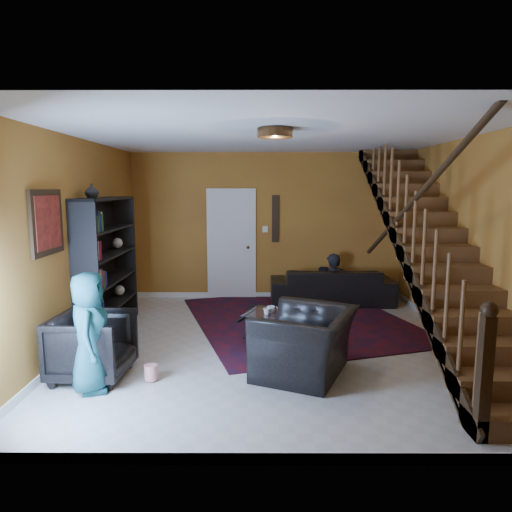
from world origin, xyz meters
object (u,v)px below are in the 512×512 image
(bookshelf, at_px, (108,268))
(coffee_table, at_px, (286,327))
(sofa, at_px, (331,286))
(armchair_left, at_px, (93,346))
(armchair_right, at_px, (305,343))

(bookshelf, xyz_separation_m, coffee_table, (2.61, -0.58, -0.72))
(bookshelf, distance_m, sofa, 4.02)
(bookshelf, relative_size, sofa, 0.89)
(bookshelf, bearing_deg, armchair_left, -78.24)
(bookshelf, relative_size, armchair_left, 2.43)
(sofa, xyz_separation_m, armchair_right, (-0.82, -3.28, 0.05))
(sofa, bearing_deg, armchair_right, 76.54)
(armchair_left, distance_m, coffee_table, 2.52)
(sofa, height_order, coffee_table, sofa)
(armchair_left, distance_m, armchair_right, 2.41)
(coffee_table, bearing_deg, bookshelf, 167.55)
(sofa, height_order, armchair_left, armchair_left)
(coffee_table, bearing_deg, armchair_left, -153.34)
(armchair_left, bearing_deg, armchair_right, -83.54)
(armchair_right, xyz_separation_m, coffee_table, (-0.16, 1.01, -0.13))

